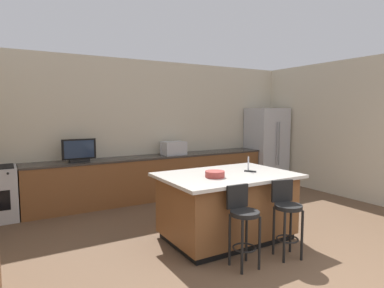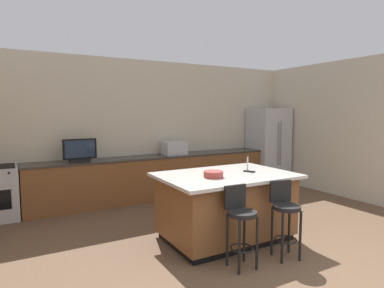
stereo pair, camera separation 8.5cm
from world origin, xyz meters
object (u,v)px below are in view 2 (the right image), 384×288
object	(u,v)px
kitchen_island	(226,206)
cell_phone	(218,177)
microwave	(174,148)
tv_monitor	(80,151)
tv_remote	(249,171)
refrigerator	(268,146)
bar_stool_left	(240,219)
fruit_bowl	(213,174)
bar_stool_right	(285,213)

from	to	relation	value
kitchen_island	cell_phone	size ratio (longest dim) A/B	12.49
microwave	tv_monitor	world-z (taller)	tv_monitor
tv_remote	refrigerator	bearing A→B (deg)	10.57
tv_monitor	bar_stool_left	size ratio (longest dim) A/B	0.63
bar_stool_left	cell_phone	bearing A→B (deg)	82.62
fruit_bowl	bar_stool_right	bearing A→B (deg)	-51.70
fruit_bowl	kitchen_island	bearing A→B (deg)	21.69
tv_remote	kitchen_island	bearing A→B (deg)	139.97
cell_phone	tv_remote	distance (m)	0.62
bar_stool_left	tv_remote	size ratio (longest dim) A/B	5.61
bar_stool_left	bar_stool_right	world-z (taller)	bar_stool_left
fruit_bowl	microwave	bearing A→B (deg)	74.76
refrigerator	cell_phone	distance (m)	4.15
tv_monitor	cell_phone	distance (m)	2.91
cell_phone	tv_remote	bearing A→B (deg)	21.26
kitchen_island	fruit_bowl	distance (m)	0.59
refrigerator	bar_stool_right	xyz separation A→B (m)	(-2.73, -3.29, -0.38)
bar_stool_right	bar_stool_left	bearing A→B (deg)	-171.69
bar_stool_right	cell_phone	xyz separation A→B (m)	(-0.53, 0.71, 0.38)
fruit_bowl	cell_phone	distance (m)	0.07
fruit_bowl	cell_phone	xyz separation A→B (m)	(0.05, -0.02, -0.04)
microwave	tv_monitor	distance (m)	1.96
refrigerator	tv_remote	world-z (taller)	refrigerator
tv_remote	microwave	bearing A→B (deg)	56.13
tv_monitor	bar_stool_right	world-z (taller)	tv_monitor
refrigerator	tv_remote	xyz separation A→B (m)	(-2.64, -2.49, -0.00)
tv_monitor	fruit_bowl	world-z (taller)	tv_monitor
tv_remote	bar_stool_left	bearing A→B (deg)	-167.28
bar_stool_left	fruit_bowl	size ratio (longest dim) A/B	3.63
refrigerator	bar_stool_left	xyz separation A→B (m)	(-3.37, -3.23, -0.38)
microwave	tv_monitor	size ratio (longest dim) A/B	0.80
refrigerator	cell_phone	bearing A→B (deg)	-141.63
tv_monitor	bar_stool_left	xyz separation A→B (m)	(1.19, -3.25, -0.52)
fruit_bowl	tv_remote	world-z (taller)	fruit_bowl
tv_monitor	cell_phone	size ratio (longest dim) A/B	3.99
refrigerator	cell_phone	world-z (taller)	refrigerator
tv_monitor	bar_stool_right	size ratio (longest dim) A/B	0.63
refrigerator	microwave	bearing A→B (deg)	178.31
bar_stool_left	bar_stool_right	bearing A→B (deg)	-3.17
kitchen_island	tv_monitor	xyz separation A→B (m)	(-1.53, 2.47, 0.61)
kitchen_island	refrigerator	distance (m)	3.92
bar_stool_right	tv_monitor	bearing A→B (deg)	132.81
tv_monitor	tv_remote	xyz separation A→B (m)	(1.91, -2.52, -0.14)
tv_monitor	tv_remote	bearing A→B (deg)	-52.76
microwave	cell_phone	size ratio (longest dim) A/B	3.20
bar_stool_right	kitchen_island	bearing A→B (deg)	123.21
bar_stool_right	fruit_bowl	bearing A→B (deg)	142.25
bar_stool_left	cell_phone	distance (m)	0.76
kitchen_island	cell_phone	bearing A→B (deg)	-149.64
microwave	cell_phone	distance (m)	2.74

